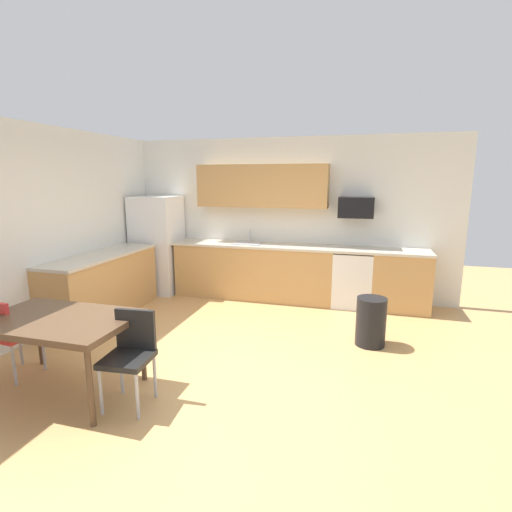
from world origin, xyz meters
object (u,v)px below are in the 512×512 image
object	(u,v)px
refrigerator	(158,244)
microwave	(356,207)
oven_range	(352,278)
chair_far_side	(8,331)
trash_bin	(371,322)
chair_near_table	(131,350)
dining_table	(58,324)

from	to	relation	value
refrigerator	microwave	bearing A→B (deg)	3.01
oven_range	chair_far_side	bearing A→B (deg)	-134.59
chair_far_side	trash_bin	distance (m)	4.01
microwave	chair_far_side	world-z (taller)	microwave
microwave	chair_near_table	xyz separation A→B (m)	(-1.83, -3.47, -1.07)
dining_table	chair_far_side	bearing A→B (deg)	174.79
refrigerator	trash_bin	bearing A→B (deg)	-20.96
oven_range	refrigerator	bearing A→B (deg)	-178.66
chair_far_side	dining_table	bearing A→B (deg)	-5.21
dining_table	chair_near_table	xyz separation A→B (m)	(0.76, 0.02, -0.18)
oven_range	dining_table	bearing A→B (deg)	-127.36
oven_range	chair_far_side	world-z (taller)	oven_range
microwave	chair_near_table	size ratio (longest dim) A/B	0.64
oven_range	dining_table	size ratio (longest dim) A/B	0.65
chair_near_table	chair_far_side	xyz separation A→B (m)	(-1.45, 0.04, 0.00)
oven_range	dining_table	distance (m)	4.27
refrigerator	chair_far_side	xyz separation A→B (m)	(0.14, -3.25, -0.35)
dining_table	trash_bin	size ratio (longest dim) A/B	2.33
trash_bin	chair_far_side	bearing A→B (deg)	-152.75
chair_near_table	trash_bin	size ratio (longest dim) A/B	1.42
chair_far_side	chair_near_table	bearing A→B (deg)	-1.77
dining_table	oven_range	bearing A→B (deg)	52.64
oven_range	chair_near_table	size ratio (longest dim) A/B	1.07
refrigerator	oven_range	bearing A→B (deg)	1.34
refrigerator	dining_table	distance (m)	3.42
dining_table	microwave	bearing A→B (deg)	53.44
oven_range	chair_far_side	distance (m)	4.67
refrigerator	oven_range	world-z (taller)	refrigerator
dining_table	chair_far_side	xyz separation A→B (m)	(-0.69, 0.06, -0.18)
oven_range	dining_table	world-z (taller)	oven_range
dining_table	trash_bin	bearing A→B (deg)	33.48
microwave	trash_bin	xyz separation A→B (m)	(0.28, -1.60, -1.28)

